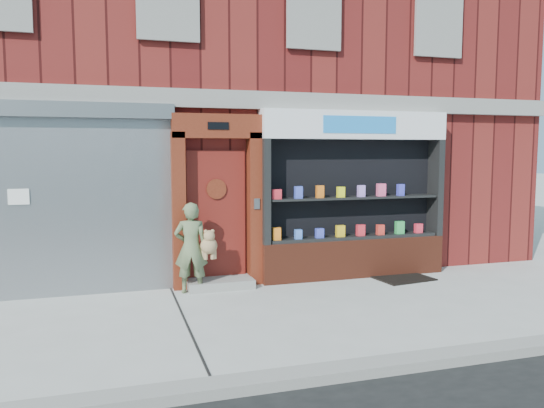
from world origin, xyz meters
name	(u,v)px	position (x,y,z in m)	size (l,w,h in m)	color
ground	(296,313)	(0.00, 0.00, 0.00)	(80.00, 80.00, 0.00)	#9E9E99
curb	(366,368)	(0.00, -2.15, 0.06)	(60.00, 0.30, 0.12)	gray
building	(213,80)	(0.00, 5.99, 4.00)	(12.00, 8.16, 8.00)	#581514
shutter_bay	(75,188)	(-3.00, 1.93, 1.72)	(3.10, 0.30, 3.04)	gray
red_door_bay	(217,201)	(-0.75, 1.86, 1.46)	(1.52, 0.58, 2.90)	#521A0E
pharmacy_bay	(354,202)	(1.75, 1.81, 1.37)	(3.50, 0.41, 3.00)	maroon
woman	(193,247)	(-1.22, 1.55, 0.74)	(0.72, 0.45, 1.47)	#596945
doormat	(404,278)	(2.53, 1.33, 0.01)	(0.97, 0.68, 0.02)	black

